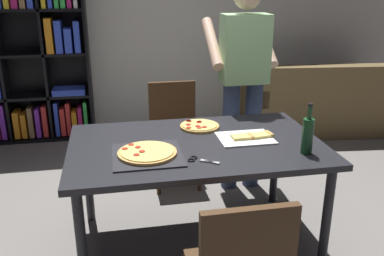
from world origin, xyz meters
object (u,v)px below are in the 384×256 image
object	(u,v)px
dining_table	(196,153)
wine_bottle	(308,135)
bookshelf	(23,57)
couch	(317,106)
chair_far_side	(174,127)
second_pizza_plain	(199,126)
person_serving_pizza	(243,76)
pepperoni_pizza_on_tray	(147,153)
kitchen_scissors	(199,160)

from	to	relation	value
dining_table	wine_bottle	size ratio (longest dim) A/B	5.20
bookshelf	wine_bottle	size ratio (longest dim) A/B	6.17
dining_table	bookshelf	bearing A→B (deg)	121.61
couch	dining_table	bearing A→B (deg)	-133.61
chair_far_side	second_pizza_plain	bearing A→B (deg)	-83.47
second_pizza_plain	person_serving_pizza	bearing A→B (deg)	46.06
chair_far_side	pepperoni_pizza_on_tray	xyz separation A→B (m)	(-0.33, -1.15, 0.25)
chair_far_side	bookshelf	xyz separation A→B (m)	(-1.46, 1.38, 0.43)
person_serving_pizza	wine_bottle	distance (m)	1.08
chair_far_side	bookshelf	size ratio (longest dim) A/B	0.46
pepperoni_pizza_on_tray	kitchen_scissors	distance (m)	0.32
couch	bookshelf	bearing A→B (deg)	173.42
bookshelf	second_pizza_plain	world-z (taller)	bookshelf
dining_table	person_serving_pizza	bearing A→B (deg)	54.52
person_serving_pizza	second_pizza_plain	size ratio (longest dim) A/B	6.18
dining_table	pepperoni_pizza_on_tray	world-z (taller)	pepperoni_pizza_on_tray
person_serving_pizza	wine_bottle	xyz separation A→B (m)	(0.08, -1.07, -0.13)
bookshelf	kitchen_scissors	distance (m)	3.02
bookshelf	wine_bottle	bearing A→B (deg)	-51.88
bookshelf	wine_bottle	world-z (taller)	bookshelf
couch	wine_bottle	distance (m)	2.67
person_serving_pizza	kitchen_scissors	world-z (taller)	person_serving_pizza
dining_table	chair_far_side	bearing A→B (deg)	90.00
wine_bottle	person_serving_pizza	bearing A→B (deg)	94.08
second_pizza_plain	couch	bearing A→B (deg)	43.18
dining_table	pepperoni_pizza_on_tray	xyz separation A→B (m)	(-0.33, -0.15, 0.08)
couch	person_serving_pizza	world-z (taller)	person_serving_pizza
bookshelf	person_serving_pizza	size ratio (longest dim) A/B	1.11
person_serving_pizza	pepperoni_pizza_on_tray	bearing A→B (deg)	-133.74
chair_far_side	second_pizza_plain	world-z (taller)	chair_far_side
dining_table	person_serving_pizza	distance (m)	1.01
dining_table	bookshelf	xyz separation A→B (m)	(-1.46, 2.37, 0.26)
dining_table	chair_far_side	distance (m)	1.01
chair_far_side	dining_table	bearing A→B (deg)	-90.00
bookshelf	kitchen_scissors	bearing A→B (deg)	-61.88
bookshelf	kitchen_scissors	xyz separation A→B (m)	(1.42, -2.65, -0.19)
chair_far_side	person_serving_pizza	xyz separation A→B (m)	(0.55, -0.22, 0.49)
pepperoni_pizza_on_tray	second_pizza_plain	world-z (taller)	pepperoni_pizza_on_tray
kitchen_scissors	second_pizza_plain	xyz separation A→B (m)	(0.12, 0.57, 0.01)
pepperoni_pizza_on_tray	wine_bottle	size ratio (longest dim) A/B	1.33
wine_bottle	kitchen_scissors	size ratio (longest dim) A/B	1.67
bookshelf	pepperoni_pizza_on_tray	size ratio (longest dim) A/B	4.64
chair_far_side	second_pizza_plain	size ratio (longest dim) A/B	3.18
chair_far_side	pepperoni_pizza_on_tray	world-z (taller)	chair_far_side
dining_table	pepperoni_pizza_on_tray	bearing A→B (deg)	-155.65
kitchen_scissors	second_pizza_plain	bearing A→B (deg)	77.65
couch	pepperoni_pizza_on_tray	bearing A→B (deg)	-136.17
couch	pepperoni_pizza_on_tray	world-z (taller)	couch
dining_table	kitchen_scissors	distance (m)	0.29
bookshelf	second_pizza_plain	xyz separation A→B (m)	(1.54, -2.09, -0.18)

